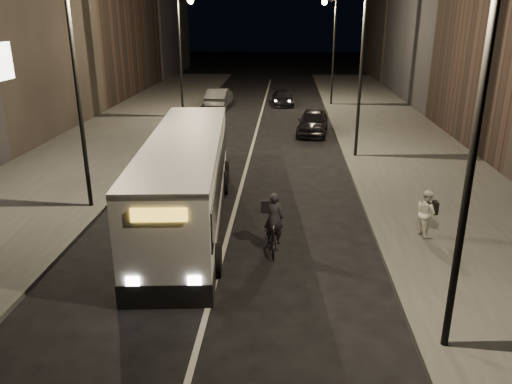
# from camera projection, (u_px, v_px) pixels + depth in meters

# --- Properties ---
(ground) EXTENTS (180.00, 180.00, 0.00)m
(ground) POSITION_uv_depth(u_px,v_px,m) (221.00, 261.00, 15.40)
(ground) COLOR black
(ground) RESTS_ON ground
(sidewalk_right) EXTENTS (7.00, 70.00, 0.16)m
(sidewalk_right) POSITION_uv_depth(u_px,v_px,m) (403.00, 148.00, 28.04)
(sidewalk_right) COLOR #3B3B38
(sidewalk_right) RESTS_ON ground
(sidewalk_left) EXTENTS (7.00, 70.00, 0.16)m
(sidewalk_left) POSITION_uv_depth(u_px,v_px,m) (107.00, 143.00, 29.02)
(sidewalk_left) COLOR #3B3B38
(sidewalk_left) RESTS_ON ground
(streetlight_right_near) EXTENTS (1.20, 0.44, 8.12)m
(streetlight_right_near) POSITION_uv_depth(u_px,v_px,m) (464.00, 116.00, 9.53)
(streetlight_right_near) COLOR black
(streetlight_right_near) RESTS_ON sidewalk_right
(streetlight_right_mid) EXTENTS (1.20, 0.44, 8.12)m
(streetlight_right_mid) POSITION_uv_depth(u_px,v_px,m) (357.00, 53.00, 24.56)
(streetlight_right_mid) COLOR black
(streetlight_right_mid) RESTS_ON sidewalk_right
(streetlight_right_far) EXTENTS (1.20, 0.44, 8.12)m
(streetlight_right_far) POSITION_uv_depth(u_px,v_px,m) (331.00, 38.00, 39.60)
(streetlight_right_far) COLOR black
(streetlight_right_far) RESTS_ON sidewalk_right
(streetlight_left_near) EXTENTS (1.20, 0.44, 8.12)m
(streetlight_left_near) POSITION_uv_depth(u_px,v_px,m) (82.00, 69.00, 17.66)
(streetlight_left_near) COLOR black
(streetlight_left_near) RESTS_ON sidewalk_left
(streetlight_left_far) EXTENTS (1.20, 0.44, 8.12)m
(streetlight_left_far) POSITION_uv_depth(u_px,v_px,m) (183.00, 42.00, 34.58)
(streetlight_left_far) COLOR black
(streetlight_left_far) RESTS_ON sidewalk_left
(city_bus) EXTENTS (3.53, 11.87, 3.16)m
(city_bus) POSITION_uv_depth(u_px,v_px,m) (186.00, 176.00, 17.82)
(city_bus) COLOR silver
(city_bus) RESTS_ON ground
(cyclist_on_bicycle) EXTENTS (0.72, 1.81, 2.04)m
(cyclist_on_bicycle) POSITION_uv_depth(u_px,v_px,m) (273.00, 232.00, 15.81)
(cyclist_on_bicycle) COLOR black
(cyclist_on_bicycle) RESTS_ON ground
(pedestrian_woman) EXTENTS (0.82, 0.93, 1.60)m
(pedestrian_woman) POSITION_uv_depth(u_px,v_px,m) (426.00, 213.00, 16.57)
(pedestrian_woman) COLOR beige
(pedestrian_woman) RESTS_ON sidewalk_right
(car_near) EXTENTS (2.32, 4.68, 1.53)m
(car_near) POSITION_uv_depth(u_px,v_px,m) (313.00, 122.00, 31.45)
(car_near) COLOR black
(car_near) RESTS_ON ground
(car_mid) EXTENTS (1.78, 4.69, 1.53)m
(car_mid) POSITION_uv_depth(u_px,v_px,m) (219.00, 97.00, 40.70)
(car_mid) COLOR #3A3B3D
(car_mid) RESTS_ON ground
(car_far) EXTENTS (2.00, 4.12, 1.15)m
(car_far) POSITION_uv_depth(u_px,v_px,m) (283.00, 98.00, 41.61)
(car_far) COLOR black
(car_far) RESTS_ON ground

